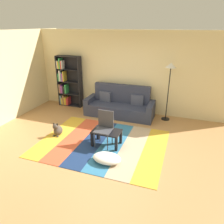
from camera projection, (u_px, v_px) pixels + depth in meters
ground_plane at (104, 146)px, 5.37m from camera, size 14.00×14.00×0.00m
back_wall at (131, 73)px, 7.08m from camera, size 6.80×0.10×2.70m
left_wall at (10, 77)px, 6.55m from camera, size 0.10×5.50×2.70m
rug at (102, 143)px, 5.49m from camera, size 3.17×2.46×0.01m
couch at (120, 106)px, 7.07m from camera, size 2.26×0.80×1.00m
bookshelf at (67, 83)px, 7.77m from camera, size 0.90×0.28×1.83m
coffee_table at (107, 134)px, 5.30m from camera, size 0.71×0.45×0.39m
pouf at (107, 158)px, 4.70m from camera, size 0.64×0.43×0.19m
dog at (58, 130)px, 5.83m from camera, size 0.22×0.35×0.40m
standing_lamp at (170, 73)px, 6.30m from camera, size 0.32×0.32×1.81m
tv_remote at (106, 131)px, 5.25m from camera, size 0.11×0.15×0.02m
folding_chair at (105, 125)px, 5.24m from camera, size 0.40×0.40×0.90m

